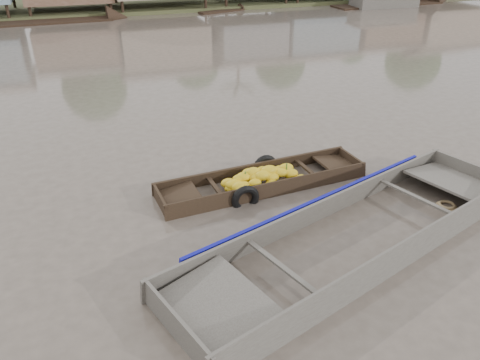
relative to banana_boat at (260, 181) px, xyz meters
name	(u,v)px	position (x,y,z in m)	size (l,w,h in m)	color
ground	(283,226)	(-0.14, -1.74, -0.14)	(120.00, 120.00, 0.00)	#4F463C
banana_boat	(260,181)	(0.00, 0.00, 0.00)	(5.30, 1.69, 0.73)	black
viewer_boat	(356,239)	(1.02, -2.74, -0.06)	(8.68, 4.79, 0.68)	#45403A
distant_boats	(319,9)	(13.10, 22.79, 0.07)	(47.58, 16.65, 1.38)	black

